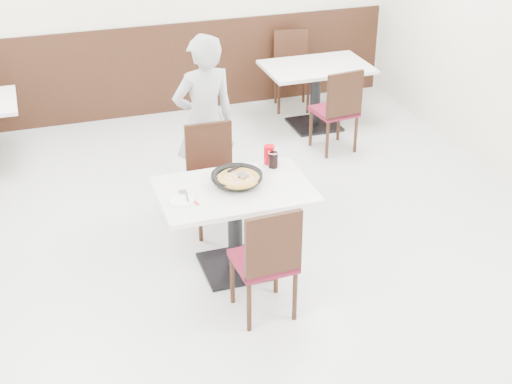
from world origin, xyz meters
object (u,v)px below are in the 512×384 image
object	(u,v)px
chair_far	(215,181)
bg_chair_right_near	(334,109)
side_plate	(182,201)
main_table	(235,229)
bg_table_right	(315,96)
pizza_pan	(237,179)
red_cup	(269,155)
cola_glass	(273,160)
pizza	(239,180)
bg_chair_right_far	(292,72)
diner_person	(205,121)
chair_near	(263,258)

from	to	relation	value
chair_far	bg_chair_right_near	world-z (taller)	same
side_plate	bg_chair_right_near	bearing A→B (deg)	42.41
main_table	chair_far	distance (m)	0.68
chair_far	side_plate	size ratio (longest dim) A/B	4.95
bg_table_right	bg_chair_right_near	bearing A→B (deg)	-94.90
chair_far	pizza_pan	size ratio (longest dim) A/B	2.95
side_plate	red_cup	distance (m)	0.94
side_plate	cola_glass	xyz separation A→B (m)	(0.85, 0.33, 0.06)
red_cup	bg_table_right	bearing A→B (deg)	58.52
pizza	bg_chair_right_far	size ratio (longest dim) A/B	0.30
pizza_pan	bg_table_right	size ratio (longest dim) A/B	0.27
red_cup	bg_chair_right_near	size ratio (longest dim) A/B	0.17
main_table	side_plate	bearing A→B (deg)	-170.19
red_cup	diner_person	world-z (taller)	diner_person
chair_near	cola_glass	size ratio (longest dim) A/B	7.31
chair_near	red_cup	xyz separation A→B (m)	(0.37, 0.94, 0.35)
main_table	diner_person	xyz separation A→B (m)	(0.08, 1.20, 0.45)
red_cup	bg_chair_right_near	bearing A→B (deg)	50.05
pizza_pan	pizza	size ratio (longest dim) A/B	1.13
chair_near	side_plate	bearing A→B (deg)	128.62
chair_far	pizza_pan	bearing A→B (deg)	93.65
main_table	bg_table_right	distance (m)	3.09
main_table	bg_chair_right_far	size ratio (longest dim) A/B	1.26
main_table	bg_chair_right_near	world-z (taller)	bg_chair_right_near
pizza_pan	bg_chair_right_far	xyz separation A→B (m)	(1.66, 3.09, -0.32)
cola_glass	bg_chair_right_far	xyz separation A→B (m)	(1.29, 2.90, -0.34)
pizza_pan	pizza	xyz separation A→B (m)	(-0.00, -0.05, 0.02)
pizza_pan	bg_chair_right_near	world-z (taller)	bg_chair_right_near
main_table	red_cup	xyz separation A→B (m)	(0.40, 0.33, 0.45)
bg_table_right	chair_near	bearing A→B (deg)	-118.74
chair_near	pizza_pan	distance (m)	0.74
chair_near	bg_table_right	size ratio (longest dim) A/B	0.79
pizza_pan	red_cup	distance (m)	0.45
side_plate	diner_person	distance (m)	1.37
pizza	bg_chair_right_near	world-z (taller)	bg_chair_right_near
chair_near	bg_chair_right_near	distance (m)	2.99
pizza_pan	diner_person	distance (m)	1.13
chair_far	pizza_pan	world-z (taller)	chair_far
pizza	bg_chair_right_near	distance (m)	2.52
bg_chair_right_near	bg_chair_right_far	bearing A→B (deg)	83.02
main_table	cola_glass	xyz separation A→B (m)	(0.41, 0.25, 0.44)
bg_chair_right_near	pizza	bearing A→B (deg)	-138.72
red_cup	chair_far	bearing A→B (deg)	138.47
pizza_pan	cola_glass	xyz separation A→B (m)	(0.37, 0.19, 0.02)
side_plate	bg_table_right	size ratio (longest dim) A/B	0.16
chair_near	chair_far	bearing A→B (deg)	87.84
cola_glass	bg_chair_right_near	xyz separation A→B (m)	(1.29, 1.62, -0.34)
diner_person	bg_chair_right_near	distance (m)	1.79
pizza	diner_person	xyz separation A→B (m)	(0.04, 1.19, 0.01)
pizza	bg_chair_right_far	bearing A→B (deg)	62.14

